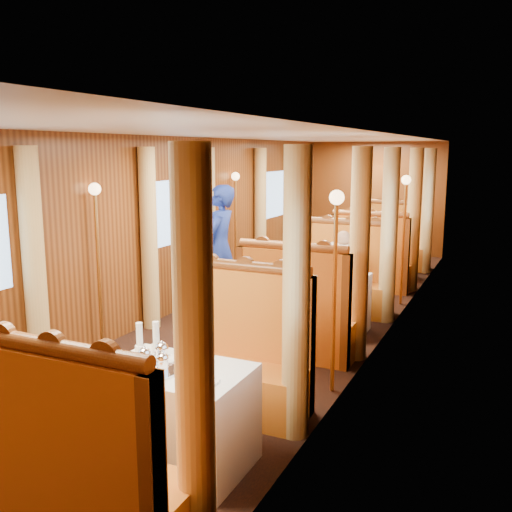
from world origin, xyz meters
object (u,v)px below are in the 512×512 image
Objects in this scene: table_mid at (324,303)px; banquette_far_aft at (395,246)px; banquette_mid_fwd at (297,320)px; tea_tray at (158,370)px; passenger at (342,264)px; table_far at (384,257)px; rose_vase_mid at (323,261)px; banquette_far_fwd at (371,265)px; steward at (220,248)px; teapot_back at (162,356)px; teapot_right at (163,366)px; table_near at (177,417)px; rose_vase_far at (385,228)px; banquette_mid_aft at (346,283)px; banquette_near_fwd at (81,483)px; fruit_plate at (202,379)px; banquette_near_aft at (238,364)px; teapot_left at (145,361)px.

banquette_far_aft reaches higher than table_mid.
banquette_mid_fwd reaches higher than tea_tray.
table_far is at bearing 90.00° from passenger.
banquette_far_aft is at bearing 89.68° from rose_vase_mid.
rose_vase_mid is (0.07, 3.56, 0.17)m from tea_tray.
banquette_far_fwd is (0.00, 2.49, 0.05)m from table_mid.
teapot_back is at bearing 17.45° from steward.
table_mid is at bearing 73.53° from steward.
teapot_right is at bearing -90.03° from rose_vase_mid.
banquette_far_aft is (0.00, 1.01, 0.05)m from table_far.
banquette_mid_fwd is 1.76× the size of passenger.
tea_tray is at bearing -92.08° from banquette_mid_fwd.
table_mid is 0.78× the size of banquette_far_fwd.
table_near is 6.99m from rose_vase_far.
banquette_far_fwd is at bearing 90.00° from banquette_mid_aft.
banquette_near_fwd is 1.00× the size of banquette_mid_fwd.
table_near is at bearing 18.96° from steward.
rose_vase_far is at bearing 89.29° from rose_vase_mid.
fruit_plate is 0.31× the size of passenger.
table_near is at bearing -90.15° from rose_vase_far.
teapot_right is 7.09m from rose_vase_far.
rose_vase_mid is at bearing 91.47° from banquette_mid_fwd.
banquette_near_fwd reaches higher than rose_vase_far.
rose_vase_mid is at bearing 105.06° from teapot_back.
fruit_plate is 7.10m from rose_vase_far.
fruit_plate is at bearing -84.92° from rose_vase_mid.
tea_tray is 0.39m from fruit_plate.
table_far is 7.13m from teapot_right.
banquette_far_fwd is at bearing 90.00° from table_mid.
rose_vase_far is (0.04, 3.49, 0.00)m from rose_vase_mid.
teapot_back is at bearing 170.78° from table_near.
tea_tray is (-0.09, -1.10, 0.33)m from banquette_near_aft.
banquette_near_fwd is 5.29m from passenger.
banquette_near_fwd and banquette_mid_aft have the same top height.
banquette_mid_fwd is 9.40× the size of teapot_right.
fruit_plate is at bearing -83.56° from banquette_mid_fwd.
rose_vase_mid is 0.82m from passenger.
rose_vase_mid reaches higher than tea_tray.
banquette_far_aft is 3.72× the size of rose_vase_far.
teapot_left is 1.08× the size of teapot_right.
steward is (-1.70, 1.36, 0.49)m from banquette_mid_fwd.
rose_vase_far reaches higher than table_near.
teapot_left is 0.14m from teapot_back.
table_near is at bearing -90.00° from table_far.
table_near is 1.02m from banquette_near_aft.
banquette_mid_fwd is (0.00, 2.49, 0.05)m from table_near.
teapot_right is (-0.03, -1.13, 0.38)m from banquette_near_aft.
banquette_near_aft is 2.51m from rose_vase_mid.
banquette_near_aft is 3.72× the size of rose_vase_mid.
banquette_near_fwd is at bearing -66.12° from teapot_back.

